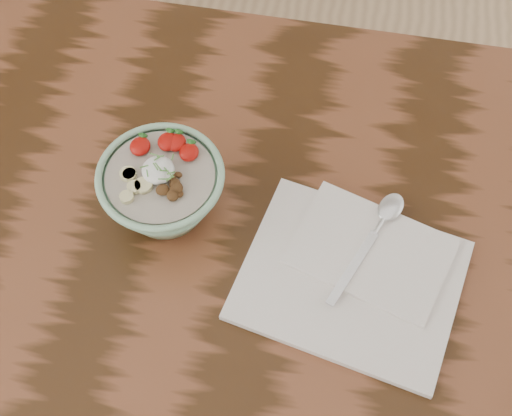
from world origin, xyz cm
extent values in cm
cube|color=#381F0E|center=(0.00, 0.00, 73.00)|extent=(160.00, 90.00, 4.00)
cylinder|color=#8FC09B|center=(6.24, 4.44, 75.54)|extent=(7.56, 7.56, 1.08)
torus|color=#8FC09B|center=(6.24, 4.44, 84.36)|extent=(17.19, 17.19, 0.99)
cylinder|color=#BBAD9B|center=(6.24, 4.44, 83.82)|extent=(14.58, 14.58, 0.90)
ellipsoid|color=white|center=(6.02, 4.74, 85.11)|extent=(4.34, 4.34, 2.39)
ellipsoid|color=#A90D07|center=(2.67, 8.05, 85.03)|extent=(2.77, 3.04, 1.52)
cone|color=#286623|center=(2.67, 9.30, 85.33)|extent=(1.40, 1.03, 1.52)
ellipsoid|color=#A90D07|center=(6.13, 9.48, 85.03)|extent=(2.75, 3.03, 1.51)
cone|color=#286623|center=(6.13, 10.72, 85.33)|extent=(1.40, 1.03, 1.52)
ellipsoid|color=#A90D07|center=(7.29, 9.57, 84.99)|extent=(2.63, 2.89, 1.44)
cone|color=#286623|center=(7.29, 10.76, 85.29)|extent=(1.40, 1.03, 1.52)
ellipsoid|color=#A90D07|center=(9.33, 8.30, 84.99)|extent=(2.62, 2.89, 1.44)
cone|color=#286623|center=(9.33, 9.48, 85.29)|extent=(1.40, 1.03, 1.52)
cylinder|color=beige|center=(2.95, 0.23, 84.67)|extent=(1.84, 1.84, 0.70)
cylinder|color=beige|center=(3.48, 1.85, 84.67)|extent=(1.86, 1.86, 0.70)
cylinder|color=beige|center=(4.63, 2.34, 84.67)|extent=(2.34, 2.34, 0.70)
cylinder|color=beige|center=(2.13, 3.71, 84.67)|extent=(2.18, 2.18, 0.70)
cylinder|color=beige|center=(2.40, 3.62, 84.67)|extent=(1.83, 1.83, 0.70)
ellipsoid|color=#523218|center=(7.38, 1.98, 84.83)|extent=(2.04, 2.00, 0.84)
ellipsoid|color=#523218|center=(9.11, 2.71, 84.89)|extent=(2.09, 2.23, 0.90)
ellipsoid|color=#523218|center=(8.76, 1.41, 84.84)|extent=(2.24, 2.24, 1.22)
ellipsoid|color=#523218|center=(8.89, 3.15, 84.70)|extent=(1.40, 1.32, 0.82)
ellipsoid|color=#523218|center=(8.78, 2.29, 84.78)|extent=(1.58, 1.59, 0.77)
ellipsoid|color=#523218|center=(9.54, 1.91, 84.65)|extent=(1.43, 1.45, 0.58)
ellipsoid|color=#523218|center=(8.57, 3.11, 84.77)|extent=(1.95, 1.96, 0.81)
ellipsoid|color=#523218|center=(8.07, 4.11, 84.73)|extent=(1.13, 1.42, 0.70)
ellipsoid|color=#523218|center=(8.61, 3.45, 84.73)|extent=(1.58, 1.55, 0.81)
ellipsoid|color=#523218|center=(8.69, 4.78, 84.65)|extent=(1.28, 1.14, 0.62)
ellipsoid|color=#523218|center=(7.24, 2.05, 84.85)|extent=(2.43, 2.42, 1.01)
cylinder|color=#508739|center=(6.11, 6.17, 86.27)|extent=(0.97, 0.47, 0.21)
cylinder|color=#508739|center=(5.33, 6.26, 86.27)|extent=(1.53, 0.43, 0.23)
cylinder|color=#508739|center=(8.12, 3.18, 86.27)|extent=(0.80, 1.33, 0.23)
cylinder|color=#508739|center=(8.18, 3.11, 86.27)|extent=(0.98, 0.79, 0.22)
cylinder|color=#508739|center=(5.76, 5.73, 86.27)|extent=(0.76, 0.84, 0.21)
cylinder|color=#508739|center=(7.71, 6.35, 86.27)|extent=(0.19, 0.95, 0.21)
cylinder|color=#508739|center=(8.09, 3.89, 86.27)|extent=(1.04, 0.68, 0.22)
cylinder|color=#508739|center=(5.10, 3.29, 86.27)|extent=(0.58, 1.08, 0.22)
cylinder|color=#508739|center=(7.48, 2.82, 86.27)|extent=(1.60, 0.46, 0.24)
cylinder|color=#508739|center=(4.41, 4.23, 86.27)|extent=(1.10, 0.69, 0.22)
cylinder|color=#508739|center=(7.60, 4.05, 86.27)|extent=(1.30, 1.18, 0.23)
cylinder|color=#508739|center=(7.12, 4.07, 86.27)|extent=(1.16, 0.27, 0.22)
cylinder|color=#508739|center=(6.23, 4.53, 86.27)|extent=(1.20, 1.14, 0.23)
cylinder|color=#508739|center=(5.88, 4.48, 86.27)|extent=(0.97, 1.07, 0.22)
cube|color=white|center=(33.17, -1.85, 75.55)|extent=(32.46, 28.16, 1.10)
cube|color=white|center=(35.37, 2.53, 76.43)|extent=(24.13, 19.80, 0.66)
cube|color=silver|center=(33.21, -0.72, 76.94)|extent=(5.87, 12.05, 0.38)
cylinder|color=silver|center=(36.21, 6.59, 77.14)|extent=(1.95, 3.31, 0.76)
ellipsoid|color=silver|center=(37.40, 9.49, 77.27)|extent=(4.98, 5.89, 1.04)
camera|label=1|loc=(27.99, -43.65, 163.02)|focal=50.00mm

